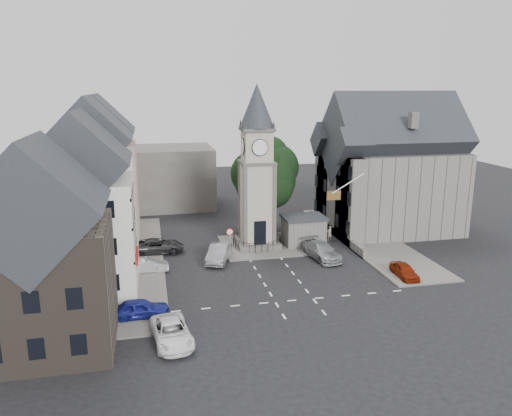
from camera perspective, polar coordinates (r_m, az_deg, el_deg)
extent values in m
plane|color=black|center=(43.86, 2.34, -7.61)|extent=(120.00, 120.00, 0.00)
cube|color=#595651|center=(48.26, -14.12, -5.91)|extent=(6.00, 30.00, 0.14)
cube|color=#595651|center=(54.86, 12.45, -3.41)|extent=(6.00, 26.00, 0.14)
cube|color=#595651|center=(51.48, 1.73, -4.22)|extent=(10.00, 8.00, 0.16)
cube|color=silver|center=(38.98, 4.39, -10.48)|extent=(20.00, 8.00, 0.01)
cube|color=#4C4944|center=(51.08, 0.09, -4.04)|extent=(4.20, 4.20, 0.70)
torus|color=black|center=(50.86, 0.09, -3.26)|extent=(4.86, 4.86, 0.06)
cube|color=#9E967F|center=(49.91, 0.09, 0.72)|extent=(3.00, 3.00, 8.00)
cube|color=black|center=(49.26, 0.45, -2.83)|extent=(1.20, 0.25, 2.40)
cube|color=#4C4944|center=(49.16, 0.10, 5.26)|extent=(3.30, 3.30, 0.25)
cube|color=#9E967F|center=(48.95, 0.10, 7.12)|extent=(2.70, 2.70, 3.20)
cylinder|color=white|center=(47.59, 0.46, 6.92)|extent=(1.50, 0.12, 1.50)
cube|color=#4C4944|center=(48.79, 0.10, 8.98)|extent=(3.10, 3.10, 0.30)
cone|color=#202328|center=(48.65, 0.10, 11.62)|extent=(3.40, 3.40, 4.20)
cube|color=slate|center=(51.50, 5.44, -2.73)|extent=(4.00, 3.00, 2.80)
cube|color=#202328|center=(51.08, 5.48, -1.06)|extent=(4.30, 3.30, 0.25)
cylinder|color=black|center=(55.67, 1.01, -0.55)|extent=(0.70, 0.70, 4.40)
cylinder|color=black|center=(47.90, -3.02, -4.15)|extent=(0.10, 0.10, 2.50)
cone|color=#A50C0C|center=(47.43, -3.02, -2.75)|extent=(0.70, 0.06, 0.70)
cone|color=white|center=(47.41, -3.02, -2.76)|extent=(0.54, 0.04, 0.54)
cube|color=#D39991|center=(56.81, -17.17, 2.02)|extent=(7.50, 7.00, 10.00)
cube|color=#EDE0C7|center=(49.03, -17.90, 0.16)|extent=(7.50, 7.00, 10.00)
cube|color=silver|center=(41.46, -18.85, -3.07)|extent=(7.50, 7.00, 9.00)
cube|color=#3F372F|center=(33.45, -23.02, -8.40)|extent=(8.00, 7.00, 8.00)
cube|color=#4C4944|center=(68.58, -13.41, 3.35)|extent=(20.00, 10.00, 8.00)
cube|color=slate|center=(58.11, 15.05, 1.91)|extent=(14.00, 10.00, 9.00)
cube|color=slate|center=(52.42, 10.74, 0.88)|extent=(1.60, 4.40, 9.00)
cube|color=slate|center=(58.78, 8.11, 2.38)|extent=(1.60, 4.40, 9.00)
cube|color=slate|center=(55.45, 8.99, -2.66)|extent=(0.40, 16.00, 0.90)
cylinder|color=white|center=(48.07, 10.50, 2.78)|extent=(3.17, 0.10, 1.89)
plane|color=#B21414|center=(47.77, 8.89, 1.43)|extent=(1.40, 0.00, 1.40)
imported|color=navy|center=(36.86, -13.11, -11.14)|extent=(4.07, 1.67, 1.38)
imported|color=#AEB2B7|center=(45.21, -12.39, -6.41)|extent=(3.86, 1.41, 1.26)
imported|color=#29282B|center=(49.90, -11.21, -4.29)|extent=(5.32, 2.59, 1.46)
imported|color=gray|center=(46.94, -4.28, -5.15)|extent=(3.17, 5.09, 1.58)
imported|color=#95989C|center=(47.91, 7.52, -4.87)|extent=(2.91, 5.52, 1.53)
imported|color=maroon|center=(44.78, 16.60, -6.89)|extent=(1.65, 3.71, 1.24)
imported|color=white|center=(33.26, -9.63, -13.84)|extent=(2.88, 5.18, 1.37)
imported|color=beige|center=(53.51, 8.41, -2.89)|extent=(0.61, 0.45, 1.54)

